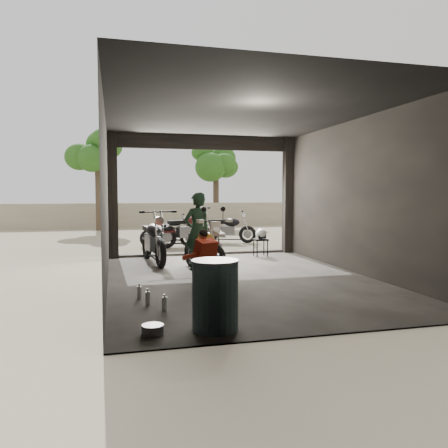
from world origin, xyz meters
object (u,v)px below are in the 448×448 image
outside_bike_a (169,230)px  rider (197,232)px  mechanic (209,259)px  outside_bike_c (228,227)px  oil_drum (215,296)px  sign_post (321,195)px  stool (261,242)px  helmet (261,234)px  left_bike (153,237)px  outside_bike_b (188,227)px  main_bike (204,245)px

outside_bike_a → rider: rider is taller
mechanic → outside_bike_c: bearing=46.9°
oil_drum → sign_post: bearing=54.1°
stool → helmet: size_ratio=1.58×
stool → sign_post: 2.37m
outside_bike_c → stool: outside_bike_c is taller
left_bike → outside_bike_b: size_ratio=1.03×
left_bike → outside_bike_b: left_bike is taller
outside_bike_c → mechanic: bearing=-179.9°
rider → main_bike: bearing=93.5°
mechanic → stool: 3.83m
outside_bike_c → sign_post: 3.64m
outside_bike_a → sign_post: sign_post is taller
sign_post → mechanic: bearing=-159.4°
stool → oil_drum: (-2.57, -5.77, 0.03)m
main_bike → helmet: 2.67m
oil_drum → main_bike: bearing=80.4°
outside_bike_a → rider: (0.09, -4.24, 0.32)m
left_bike → mechanic: left_bike is taller
main_bike → outside_bike_c: (1.92, 5.18, -0.03)m
mechanic → stool: size_ratio=2.06×
main_bike → outside_bike_a: (-0.19, 4.46, -0.05)m
mechanic → main_bike: bearing=56.8°
mechanic → oil_drum: (-0.48, -2.56, -0.06)m
outside_bike_c → helmet: bearing=-162.0°
helmet → sign_post: bearing=-3.2°
oil_drum → sign_post: sign_post is taller
left_bike → outside_bike_b: 3.29m
left_bike → rider: size_ratio=1.12×
stool → oil_drum: bearing=-114.0°
oil_drum → sign_post: (4.54, 6.27, 1.20)m
outside_bike_b → mechanic: size_ratio=1.88×
outside_bike_b → outside_bike_c: bearing=-82.3°
left_bike → stool: left_bike is taller
left_bike → sign_post: sign_post is taller
rider → outside_bike_b: bearing=-115.8°
outside_bike_c → rider: (-2.01, -4.96, 0.30)m
main_bike → sign_post: sign_post is taller
outside_bike_c → oil_drum: 9.50m
main_bike → stool: bearing=30.4°
outside_bike_c → rider: bearing=175.8°
outside_bike_b → oil_drum: (-1.07, -8.37, -0.19)m
oil_drum → sign_post: size_ratio=0.36×
outside_bike_b → sign_post: bearing=-140.7°
left_bike → helmet: (2.86, 0.44, -0.03)m
left_bike → stool: (2.84, 0.40, -0.24)m
outside_bike_a → outside_bike_c: bearing=-61.9°
helmet → outside_bike_b: bearing=104.0°
sign_post → left_bike: bearing=168.8°
left_bike → helmet: 2.89m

